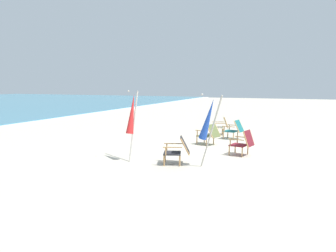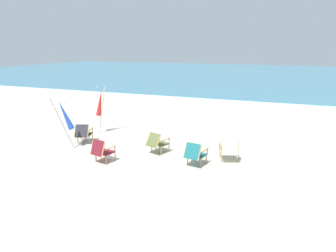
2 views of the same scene
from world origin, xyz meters
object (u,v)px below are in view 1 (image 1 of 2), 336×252
(beach_chair_mid_center, at_px, (178,149))
(umbrella_furled_red, at_px, (132,115))
(beach_chair_front_left, at_px, (234,129))
(beach_chair_front_right, at_px, (209,134))
(umbrella_furled_blue, at_px, (208,120))
(beach_chair_back_right, at_px, (243,142))
(beach_chair_far_center, at_px, (221,125))

(beach_chair_mid_center, relative_size, umbrella_furled_red, 0.43)
(beach_chair_front_left, distance_m, beach_chair_mid_center, 4.83)
(beach_chair_front_right, height_order, umbrella_furled_blue, umbrella_furled_blue)
(beach_chair_mid_center, bearing_deg, beach_chair_front_right, -0.77)
(umbrella_furled_blue, relative_size, umbrella_furled_red, 0.96)
(beach_chair_front_right, bearing_deg, beach_chair_mid_center, 179.23)
(beach_chair_back_right, bearing_deg, umbrella_furled_red, 123.25)
(beach_chair_front_right, bearing_deg, beach_chair_far_center, 2.69)
(beach_chair_mid_center, distance_m, umbrella_furled_blue, 1.25)
(umbrella_furled_blue, bearing_deg, beach_chair_back_right, -18.35)
(beach_chair_back_right, distance_m, beach_chair_far_center, 4.22)
(beach_chair_front_left, height_order, beach_chair_far_center, beach_chair_far_center)
(umbrella_furled_red, bearing_deg, beach_chair_mid_center, -86.74)
(beach_chair_mid_center, xyz_separation_m, beach_chair_far_center, (5.74, 0.08, 0.01))
(beach_chair_front_right, distance_m, beach_chair_back_right, 2.01)
(beach_chair_back_right, bearing_deg, beach_chair_far_center, 22.16)
(beach_chair_front_left, bearing_deg, umbrella_furled_red, 156.81)
(beach_chair_front_left, height_order, beach_chair_back_right, beach_chair_back_right)
(umbrella_furled_blue, height_order, umbrella_furled_red, umbrella_furled_red)
(beach_chair_mid_center, bearing_deg, beach_chair_front_left, -8.07)
(beach_chair_far_center, xyz_separation_m, umbrella_furled_blue, (-5.82, -0.96, 0.88))
(beach_chair_mid_center, relative_size, umbrella_furled_blue, 0.44)
(beach_chair_back_right, xyz_separation_m, umbrella_furled_red, (-1.91, 2.92, 0.93))
(beach_chair_front_right, bearing_deg, beach_chair_back_right, -132.82)
(beach_chair_mid_center, bearing_deg, umbrella_furled_red, 93.26)
(beach_chair_back_right, xyz_separation_m, umbrella_furled_blue, (-1.91, 0.63, 0.88))
(beach_chair_back_right, xyz_separation_m, beach_chair_mid_center, (-1.83, 1.51, -0.01))
(beach_chair_back_right, height_order, beach_chair_mid_center, beach_chair_back_right)
(beach_chair_front_left, relative_size, beach_chair_far_center, 1.00)
(beach_chair_mid_center, distance_m, beach_chair_far_center, 5.74)
(beach_chair_far_center, bearing_deg, umbrella_furled_red, 167.13)
(beach_chair_front_left, height_order, beach_chair_mid_center, beach_chair_front_left)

